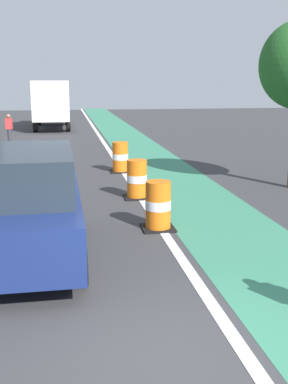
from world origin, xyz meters
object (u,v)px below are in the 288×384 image
object	(u,v)px
traffic_barrel_front	(158,206)
traffic_barrel_mid	(137,180)
delivery_truck_down_block	(52,101)
pedestrian_waiting	(9,129)
parked_suv_nearest	(29,204)
traffic_barrel_back	(120,157)

from	to	relation	value
traffic_barrel_front	traffic_barrel_mid	size ratio (longest dim) A/B	1.00
delivery_truck_down_block	traffic_barrel_mid	bearing A→B (deg)	-82.50
traffic_barrel_mid	pedestrian_waiting	distance (m)	12.78
traffic_barrel_front	delivery_truck_down_block	bearing A→B (deg)	96.64
parked_suv_nearest	traffic_barrel_mid	size ratio (longest dim) A/B	4.23
traffic_barrel_back	pedestrian_waiting	xyz separation A→B (m)	(-4.69, 7.88, 0.33)
traffic_barrel_front	pedestrian_waiting	distance (m)	15.58
traffic_barrel_back	traffic_barrel_front	bearing A→B (deg)	-89.76
delivery_truck_down_block	parked_suv_nearest	bearing A→B (deg)	-89.83
traffic_barrel_front	traffic_barrel_mid	xyz separation A→B (m)	(-0.03, 2.96, 0.00)
traffic_barrel_back	parked_suv_nearest	bearing A→B (deg)	-107.69
traffic_barrel_front	pedestrian_waiting	size ratio (longest dim) A/B	0.68
pedestrian_waiting	traffic_barrel_front	bearing A→B (deg)	-72.37
pedestrian_waiting	traffic_barrel_back	bearing A→B (deg)	-59.25
traffic_barrel_back	delivery_truck_down_block	xyz separation A→B (m)	(-2.74, 16.79, 1.31)
traffic_barrel_front	delivery_truck_down_block	world-z (taller)	delivery_truck_down_block
delivery_truck_down_block	pedestrian_waiting	size ratio (longest dim) A/B	4.72
traffic_barrel_mid	pedestrian_waiting	bearing A→B (deg)	111.53
parked_suv_nearest	delivery_truck_down_block	bearing A→B (deg)	90.17
parked_suv_nearest	traffic_barrel_front	size ratio (longest dim) A/B	4.23
traffic_barrel_front	traffic_barrel_mid	bearing A→B (deg)	90.57
parked_suv_nearest	traffic_barrel_front	xyz separation A→B (m)	(2.69, 1.38, -0.50)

